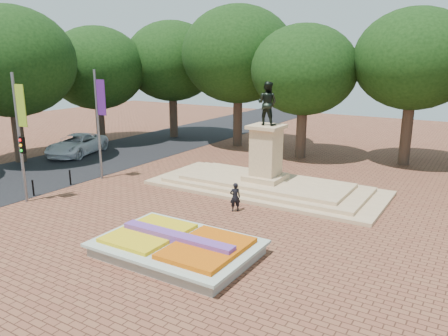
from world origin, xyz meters
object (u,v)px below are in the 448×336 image
(van, at_px, (77,145))
(monument, at_px, (265,175))
(flower_bed, at_px, (178,246))
(pedestrian, at_px, (235,197))

(van, bearing_deg, monument, -18.86)
(flower_bed, distance_m, monument, 10.07)
(van, distance_m, pedestrian, 18.43)
(pedestrian, bearing_deg, van, -57.56)
(monument, xyz_separation_m, van, (-17.35, 0.59, -0.05))
(flower_bed, xyz_separation_m, monument, (-1.03, 10.00, 0.50))
(monument, xyz_separation_m, pedestrian, (0.41, -4.33, -0.12))
(flower_bed, height_order, pedestrian, pedestrian)
(van, xyz_separation_m, pedestrian, (17.76, -4.92, -0.07))
(monument, bearing_deg, pedestrian, -84.63)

